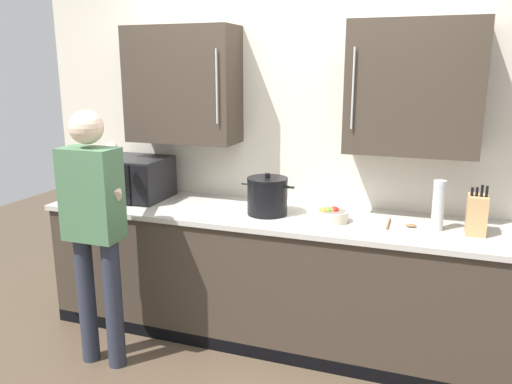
{
  "coord_description": "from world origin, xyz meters",
  "views": [
    {
      "loc": [
        0.95,
        -2.5,
        1.86
      ],
      "look_at": [
        -0.15,
        0.58,
        1.05
      ],
      "focal_mm": 35.76,
      "sensor_mm": 36.0,
      "label": 1
    }
  ],
  "objects_px": {
    "knife_block": "(477,215)",
    "wooden_spoon": "(400,225)",
    "thermos_flask": "(438,205)",
    "person_figure": "(93,218)",
    "microwave_oven": "(131,178)",
    "stock_pot": "(267,196)",
    "fruit_bowl": "(331,215)"
  },
  "relations": [
    {
      "from": "knife_block",
      "to": "wooden_spoon",
      "type": "bearing_deg",
      "value": 178.55
    },
    {
      "from": "thermos_flask",
      "to": "person_figure",
      "type": "xyz_separation_m",
      "value": [
        -1.96,
        -0.68,
        -0.09
      ]
    },
    {
      "from": "microwave_oven",
      "to": "thermos_flask",
      "type": "height_order",
      "value": "same"
    },
    {
      "from": "stock_pot",
      "to": "thermos_flask",
      "type": "bearing_deg",
      "value": 0.97
    },
    {
      "from": "wooden_spoon",
      "to": "thermos_flask",
      "type": "bearing_deg",
      "value": -1.81
    },
    {
      "from": "microwave_oven",
      "to": "stock_pot",
      "type": "xyz_separation_m",
      "value": [
        1.1,
        -0.07,
        -0.03
      ]
    },
    {
      "from": "stock_pot",
      "to": "person_figure",
      "type": "bearing_deg",
      "value": -143.51
    },
    {
      "from": "knife_block",
      "to": "fruit_bowl",
      "type": "xyz_separation_m",
      "value": [
        -0.85,
        -0.03,
        -0.08
      ]
    },
    {
      "from": "microwave_oven",
      "to": "person_figure",
      "type": "relative_size",
      "value": 0.31
    },
    {
      "from": "thermos_flask",
      "to": "knife_block",
      "type": "bearing_deg",
      "value": -1.09
    },
    {
      "from": "fruit_bowl",
      "to": "thermos_flask",
      "type": "bearing_deg",
      "value": 3.28
    },
    {
      "from": "fruit_bowl",
      "to": "person_figure",
      "type": "xyz_separation_m",
      "value": [
        -1.33,
        -0.64,
        0.02
      ]
    },
    {
      "from": "microwave_oven",
      "to": "wooden_spoon",
      "type": "relative_size",
      "value": 2.33
    },
    {
      "from": "microwave_oven",
      "to": "thermos_flask",
      "type": "relative_size",
      "value": 1.62
    },
    {
      "from": "thermos_flask",
      "to": "stock_pot",
      "type": "distance_m",
      "value": 1.07
    },
    {
      "from": "thermos_flask",
      "to": "fruit_bowl",
      "type": "height_order",
      "value": "thermos_flask"
    },
    {
      "from": "thermos_flask",
      "to": "person_figure",
      "type": "bearing_deg",
      "value": -160.95
    },
    {
      "from": "microwave_oven",
      "to": "person_figure",
      "type": "xyz_separation_m",
      "value": [
        0.21,
        -0.73,
        -0.08
      ]
    },
    {
      "from": "thermos_flask",
      "to": "stock_pot",
      "type": "relative_size",
      "value": 0.83
    },
    {
      "from": "microwave_oven",
      "to": "thermos_flask",
      "type": "xyz_separation_m",
      "value": [
        2.16,
        -0.05,
        0.0
      ]
    },
    {
      "from": "knife_block",
      "to": "wooden_spoon",
      "type": "relative_size",
      "value": 1.42
    },
    {
      "from": "stock_pot",
      "to": "wooden_spoon",
      "type": "xyz_separation_m",
      "value": [
        0.86,
        0.02,
        -0.11
      ]
    },
    {
      "from": "stock_pot",
      "to": "person_figure",
      "type": "relative_size",
      "value": 0.23
    },
    {
      "from": "thermos_flask",
      "to": "person_figure",
      "type": "relative_size",
      "value": 0.19
    },
    {
      "from": "stock_pot",
      "to": "fruit_bowl",
      "type": "distance_m",
      "value": 0.44
    },
    {
      "from": "stock_pot",
      "to": "person_figure",
      "type": "xyz_separation_m",
      "value": [
        -0.89,
        -0.66,
        -0.06
      ]
    },
    {
      "from": "thermos_flask",
      "to": "wooden_spoon",
      "type": "xyz_separation_m",
      "value": [
        -0.21,
        0.01,
        -0.14
      ]
    },
    {
      "from": "fruit_bowl",
      "to": "person_figure",
      "type": "height_order",
      "value": "person_figure"
    },
    {
      "from": "knife_block",
      "to": "stock_pot",
      "type": "relative_size",
      "value": 0.82
    },
    {
      "from": "stock_pot",
      "to": "microwave_oven",
      "type": "bearing_deg",
      "value": 176.29
    },
    {
      "from": "fruit_bowl",
      "to": "knife_block",
      "type": "bearing_deg",
      "value": 2.18
    },
    {
      "from": "thermos_flask",
      "to": "person_figure",
      "type": "height_order",
      "value": "person_figure"
    }
  ]
}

